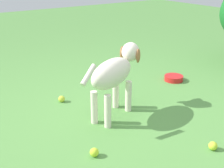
# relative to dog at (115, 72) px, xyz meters

# --- Properties ---
(ground) EXTENTS (14.00, 14.00, 0.00)m
(ground) POSITION_rel_dog_xyz_m (0.10, 0.15, -0.41)
(ground) COLOR #548C42
(dog) EXTENTS (0.85, 0.45, 0.62)m
(dog) POSITION_rel_dog_xyz_m (0.00, 0.00, 0.00)
(dog) COLOR silver
(dog) RESTS_ON ground
(tennis_ball_0) EXTENTS (0.07, 0.07, 0.07)m
(tennis_ball_0) POSITION_rel_dog_xyz_m (0.29, -0.51, -0.37)
(tennis_ball_0) COLOR #C4D23A
(tennis_ball_0) RESTS_ON ground
(tennis_ball_1) EXTENTS (0.07, 0.07, 0.07)m
(tennis_ball_1) POSITION_rel_dog_xyz_m (0.50, 0.45, -0.37)
(tennis_ball_1) COLOR #C0E131
(tennis_ball_1) RESTS_ON ground
(tennis_ball_2) EXTENTS (0.07, 0.07, 0.07)m
(tennis_ball_2) POSITION_rel_dog_xyz_m (-0.27, 0.88, -0.37)
(tennis_ball_2) COLOR #C1DE34
(tennis_ball_2) RESTS_ON ground
(water_bowl) EXTENTS (0.22, 0.22, 0.06)m
(water_bowl) POSITION_rel_dog_xyz_m (-1.06, -0.30, -0.38)
(water_bowl) COLOR red
(water_bowl) RESTS_ON ground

